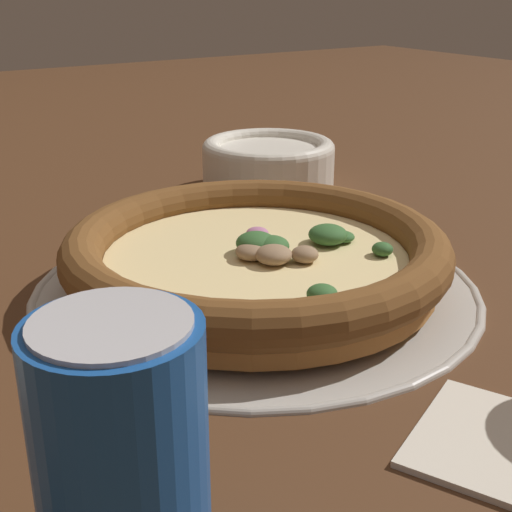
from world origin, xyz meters
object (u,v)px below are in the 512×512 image
pizza (257,255)px  bowl_near (268,164)px  pizza_tray (256,285)px  beverage_can (123,469)px

pizza → bowl_near: 0.28m
pizza_tray → bowl_near: size_ratio=2.34×
pizza_tray → bowl_near: (0.23, -0.16, 0.03)m
pizza_tray → bowl_near: 0.28m
pizza → bowl_near: bearing=-35.6°
beverage_can → pizza_tray: bearing=-42.3°
pizza_tray → bowl_near: bowl_near is taller
pizza_tray → beverage_can: bearing=137.7°
pizza → pizza_tray: bearing=45.5°
beverage_can → bowl_near: bearing=-39.2°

